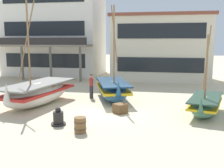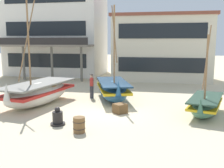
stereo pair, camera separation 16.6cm
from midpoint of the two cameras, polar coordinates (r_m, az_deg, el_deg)
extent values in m
plane|color=beige|center=(15.31, -0.43, -5.78)|extent=(120.00, 120.00, 0.00)
ellipsoid|color=#23517A|center=(17.93, 0.46, -1.42)|extent=(3.26, 5.14, 1.28)
cube|color=gold|center=(17.90, 0.46, -0.91)|extent=(3.21, 4.96, 0.15)
cube|color=#132C43|center=(17.83, 0.46, 0.45)|extent=(3.27, 5.06, 0.09)
cone|color=#23517A|center=(15.58, 1.70, -0.91)|extent=(0.45, 0.45, 0.90)
cylinder|color=olive|center=(17.02, 0.77, 7.86)|extent=(0.10, 0.10, 5.30)
cylinder|color=olive|center=(17.02, 0.78, 11.00)|extent=(0.82, 2.18, 3.64)
cube|color=olive|center=(18.21, 0.30, 0.18)|extent=(1.63, 0.70, 0.06)
ellipsoid|color=silver|center=(17.20, -15.33, -2.06)|extent=(3.02, 5.91, 1.38)
cube|color=red|center=(17.17, -15.36, -1.49)|extent=(3.00, 5.69, 0.17)
cube|color=gray|center=(17.09, -15.42, 0.03)|extent=(3.06, 5.81, 0.10)
cone|color=silver|center=(15.04, -21.51, -1.59)|extent=(0.49, 0.49, 0.97)
cylinder|color=olive|center=(16.33, -17.25, 7.70)|extent=(0.10, 0.10, 5.35)
cylinder|color=olive|center=(16.33, -17.39, 10.56)|extent=(0.42, 2.12, 5.49)
cube|color=olive|center=(17.46, -14.58, -0.25)|extent=(2.01, 0.49, 0.06)
ellipsoid|color=#427056|center=(15.23, 19.80, -4.49)|extent=(2.39, 4.08, 0.99)
cube|color=gold|center=(15.21, 19.83, -4.04)|extent=(2.36, 3.94, 0.12)
cube|color=#243D2F|center=(15.14, 19.90, -2.81)|extent=(2.41, 4.02, 0.07)
cone|color=#427056|center=(13.35, 18.91, -4.39)|extent=(0.35, 0.35, 0.70)
cylinder|color=olive|center=(14.43, 20.00, 2.83)|extent=(0.10, 0.10, 3.61)
cylinder|color=olive|center=(14.37, 20.17, 5.72)|extent=(0.58, 1.88, 3.18)
cube|color=olive|center=(15.44, 20.01, -3.00)|extent=(1.34, 0.51, 0.06)
cylinder|color=#33333D|center=(18.55, -4.14, -1.71)|extent=(0.26, 0.26, 0.88)
cube|color=#B22D28|center=(18.43, -4.17, 0.45)|extent=(0.27, 0.39, 0.54)
sphere|color=tan|center=(18.37, -4.18, 1.65)|extent=(0.22, 0.22, 0.22)
cylinder|color=#2D2823|center=(18.36, -4.19, 2.03)|extent=(0.24, 0.24, 0.05)
cylinder|color=black|center=(13.07, -11.25, -8.42)|extent=(0.70, 0.70, 0.10)
cylinder|color=black|center=(12.97, -11.30, -7.05)|extent=(0.49, 0.49, 0.55)
sphere|color=black|center=(12.87, -11.35, -5.49)|extent=(0.27, 0.27, 0.27)
cylinder|color=brown|center=(11.78, -6.71, -8.76)|extent=(0.52, 0.52, 0.70)
torus|color=black|center=(11.73, -6.73, -8.05)|extent=(0.56, 0.56, 0.03)
torus|color=black|center=(11.83, -6.70, -9.47)|extent=(0.56, 0.56, 0.03)
cube|color=brown|center=(14.76, 2.06, -5.30)|extent=(0.90, 0.90, 0.53)
cube|color=beige|center=(28.00, 10.84, 7.47)|extent=(9.58, 5.63, 6.29)
cube|color=brown|center=(28.09, 11.05, 14.20)|extent=(9.97, 5.86, 0.30)
cube|color=black|center=(25.24, 10.66, 4.06)|extent=(8.05, 0.06, 1.38)
cube|color=black|center=(25.16, 10.88, 11.21)|extent=(8.05, 0.06, 1.38)
cube|color=white|center=(32.45, -11.64, 11.10)|extent=(10.81, 6.46, 10.16)
cube|color=black|center=(29.54, -13.90, 4.96)|extent=(9.08, 0.06, 1.49)
cube|color=black|center=(29.48, -14.17, 11.53)|extent=(9.08, 0.06, 1.49)
cube|color=#70665B|center=(28.45, -15.01, 8.03)|extent=(10.81, 2.32, 0.20)
cylinder|color=#666056|center=(28.54, -18.36, 4.27)|extent=(0.24, 0.24, 3.39)
cylinder|color=#666056|center=(27.15, -12.67, 4.28)|extent=(0.24, 0.24, 3.39)
cylinder|color=#666056|center=(26.04, -6.44, 4.24)|extent=(0.24, 0.24, 3.39)
cube|color=black|center=(27.45, -16.09, 8.89)|extent=(10.81, 0.08, 0.70)
camera|label=1|loc=(0.08, -89.70, 0.05)|focal=42.33mm
camera|label=2|loc=(0.08, 90.30, -0.05)|focal=42.33mm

